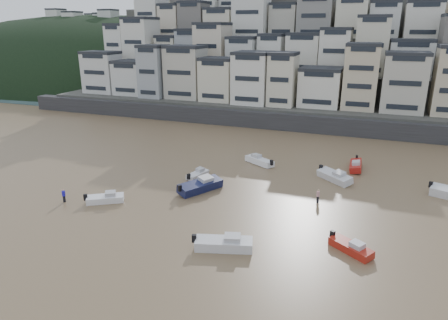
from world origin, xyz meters
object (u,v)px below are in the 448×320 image
at_px(boat_b, 351,246).
at_px(boat_h, 260,160).
at_px(person_blue, 64,196).
at_px(boat_c, 200,184).
at_px(boat_j, 105,197).
at_px(person_pink, 318,196).
at_px(boat_e, 335,176).
at_px(boat_i, 356,165).
at_px(boat_f, 198,174).
at_px(boat_a, 224,242).

xyz_separation_m(boat_b, boat_h, (-15.43, 22.09, 0.10)).
bearing_deg(person_blue, boat_c, 32.47).
xyz_separation_m(boat_j, person_blue, (-4.88, -1.72, 0.20)).
xyz_separation_m(boat_b, person_pink, (-4.65, 10.51, 0.20)).
bearing_deg(person_blue, boat_e, 31.96).
height_order(boat_i, boat_f, boat_i).
bearing_deg(boat_c, boat_h, 10.79).
bearing_deg(boat_j, boat_f, 26.95).
distance_m(boat_b, boat_h, 26.94).
relative_size(boat_c, person_pink, 3.97).
height_order(boat_f, person_blue, person_blue).
bearing_deg(boat_e, boat_j, -105.77).
bearing_deg(boat_c, boat_j, 156.99).
xyz_separation_m(boat_j, boat_h, (13.99, 20.84, 0.10)).
distance_m(boat_b, boat_f, 25.85).
relative_size(boat_b, boat_e, 0.82).
height_order(boat_c, boat_b, boat_c).
bearing_deg(boat_b, boat_i, 126.70).
height_order(boat_h, person_pink, person_pink).
bearing_deg(boat_e, person_pink, -57.77).
height_order(boat_h, boat_e, boat_e).
bearing_deg(boat_e, boat_a, -69.76).
bearing_deg(boat_a, boat_e, 53.64).
xyz_separation_m(person_blue, person_pink, (29.65, 10.98, 0.00)).
bearing_deg(boat_c, boat_f, 57.24).
distance_m(boat_i, person_pink, 14.86).
bearing_deg(boat_b, boat_h, 159.48).
bearing_deg(boat_f, boat_e, -59.76).
bearing_deg(person_pink, boat_b, -66.16).
distance_m(boat_b, boat_i, 24.92).
height_order(boat_c, boat_e, boat_c).
distance_m(boat_b, person_pink, 11.49).
height_order(boat_a, boat_b, boat_a).
height_order(boat_i, person_pink, person_pink).
xyz_separation_m(boat_i, boat_j, (-28.48, -23.65, -0.10)).
distance_m(person_blue, person_pink, 31.62).
bearing_deg(boat_b, boat_a, -127.11).
bearing_deg(boat_b, person_pink, 148.39).
distance_m(boat_c, boat_h, 14.04).
bearing_deg(boat_f, boat_j, 162.68).
bearing_deg(boat_a, boat_h, 81.74).
bearing_deg(person_pink, boat_a, -116.16).
height_order(boat_a, person_pink, person_pink).
bearing_deg(boat_j, boat_i, 7.72).
height_order(boat_j, boat_e, boat_e).
bearing_deg(boat_c, boat_b, -84.82).
height_order(boat_i, boat_e, boat_e).
xyz_separation_m(boat_f, person_blue, (-12.09, -13.68, 0.28)).
height_order(boat_c, boat_j, boat_c).
distance_m(boat_c, boat_f, 5.08).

